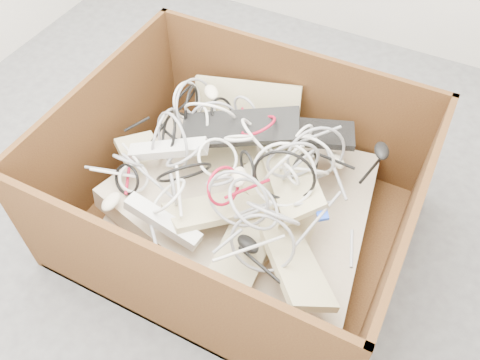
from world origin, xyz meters
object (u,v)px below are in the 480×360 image
at_px(cardboard_box, 234,205).
at_px(vga_plug, 322,214).
at_px(power_strip_left, 168,149).
at_px(power_strip_right, 163,221).

xyz_separation_m(cardboard_box, vga_plug, (0.38, -0.03, 0.21)).
relative_size(power_strip_left, power_strip_right, 1.07).
bearing_deg(cardboard_box, power_strip_right, -111.96).
relative_size(power_strip_right, vga_plug, 6.78).
distance_m(power_strip_right, vga_plug, 0.58).
height_order(cardboard_box, power_strip_right, cardboard_box).
relative_size(cardboard_box, vga_plug, 29.09).
bearing_deg(power_strip_left, vga_plug, -19.51).
height_order(cardboard_box, power_strip_left, cardboard_box).
bearing_deg(cardboard_box, vga_plug, -4.54).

